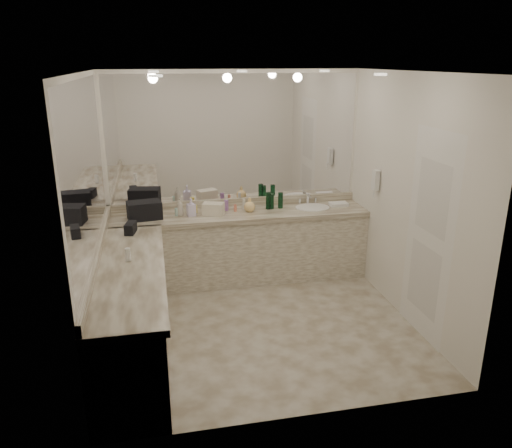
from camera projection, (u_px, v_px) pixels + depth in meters
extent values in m
plane|color=#BCB4A2|center=(260.00, 324.00, 5.37)|extent=(3.20, 3.20, 0.00)
plane|color=white|center=(260.00, 72.00, 4.56)|extent=(3.20, 3.20, 0.00)
cube|color=silver|center=(235.00, 175.00, 6.36)|extent=(3.20, 0.02, 2.60)
cube|color=silver|center=(93.00, 218.00, 4.65)|extent=(0.02, 3.00, 2.60)
cube|color=silver|center=(407.00, 199.00, 5.27)|extent=(0.02, 3.00, 2.60)
cube|color=silver|center=(240.00, 248.00, 6.36)|extent=(3.20, 0.60, 0.84)
cube|color=beige|center=(240.00, 215.00, 6.21)|extent=(3.20, 0.64, 0.06)
cube|color=silver|center=(132.00, 314.00, 4.71)|extent=(0.60, 2.40, 0.84)
cube|color=beige|center=(129.00, 270.00, 4.57)|extent=(0.64, 2.42, 0.06)
cube|color=beige|center=(236.00, 202.00, 6.45)|extent=(3.20, 0.04, 0.10)
cube|color=beige|center=(99.00, 253.00, 4.77)|extent=(0.04, 3.00, 0.10)
cube|color=white|center=(235.00, 138.00, 6.20)|extent=(3.12, 0.01, 1.55)
cube|color=white|center=(89.00, 168.00, 4.51)|extent=(0.01, 2.92, 1.55)
cylinder|color=white|center=(312.00, 208.00, 6.39)|extent=(0.44, 0.44, 0.03)
cube|color=silver|center=(308.00, 198.00, 6.56)|extent=(0.24, 0.16, 0.14)
cube|color=white|center=(376.00, 180.00, 5.90)|extent=(0.06, 0.10, 0.24)
cube|color=white|center=(429.00, 237.00, 4.88)|extent=(0.02, 0.82, 2.10)
cube|color=black|center=(144.00, 210.00, 5.91)|extent=(0.43, 0.31, 0.22)
cube|color=black|center=(131.00, 228.00, 5.44)|extent=(0.14, 0.23, 0.12)
cube|color=beige|center=(213.00, 209.00, 6.08)|extent=(0.29, 0.23, 0.15)
cube|color=white|center=(338.00, 204.00, 6.48)|extent=(0.23, 0.16, 0.04)
cylinder|color=white|center=(128.00, 255.00, 4.67)|extent=(0.05, 0.05, 0.12)
imported|color=beige|center=(180.00, 207.00, 6.05)|extent=(0.10, 0.10, 0.21)
imported|color=silver|center=(191.00, 207.00, 6.02)|extent=(0.12, 0.12, 0.22)
imported|color=#FED484|center=(250.00, 205.00, 6.20)|extent=(0.18, 0.18, 0.18)
cylinder|color=#124525|center=(268.00, 201.00, 6.30)|extent=(0.06, 0.06, 0.22)
cylinder|color=#124525|center=(271.00, 201.00, 6.32)|extent=(0.07, 0.07, 0.19)
cylinder|color=#124525|center=(280.00, 200.00, 6.35)|extent=(0.06, 0.06, 0.20)
cylinder|color=#3F3F4C|center=(216.00, 212.00, 6.07)|extent=(0.07, 0.07, 0.09)
cylinder|color=white|center=(244.00, 204.00, 6.32)|extent=(0.04, 0.04, 0.13)
cylinder|color=#E57F66|center=(235.00, 208.00, 6.22)|extent=(0.04, 0.04, 0.09)
cylinder|color=#9966B2|center=(226.00, 205.00, 6.26)|extent=(0.05, 0.05, 0.13)
cylinder|color=#F2D84C|center=(195.00, 209.00, 6.17)|extent=(0.06, 0.06, 0.09)
cylinder|color=silver|center=(177.00, 212.00, 6.05)|extent=(0.04, 0.04, 0.10)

